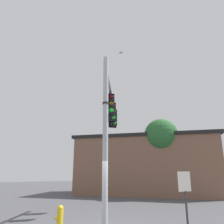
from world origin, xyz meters
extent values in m
cylinder|color=#ADB2B7|center=(0.00, 0.00, 3.36)|extent=(0.21, 0.21, 6.73)
cylinder|color=#ADB2B7|center=(-1.44, -2.79, 6.20)|extent=(3.03, 5.66, 0.17)
cylinder|color=black|center=(-1.06, -2.06, 6.02)|extent=(0.08, 0.08, 0.18)
cube|color=black|center=(-1.06, -2.06, 5.41)|extent=(0.36, 0.30, 1.05)
sphere|color=#590F0F|center=(-1.06, -1.87, 5.76)|extent=(0.22, 0.22, 0.22)
cube|color=black|center=(-1.06, -1.85, 5.86)|extent=(0.24, 0.20, 0.03)
sphere|color=brown|center=(-1.06, -1.87, 5.41)|extent=(0.22, 0.22, 0.22)
cube|color=black|center=(-1.06, -1.85, 5.51)|extent=(0.24, 0.20, 0.03)
sphere|color=#1EE533|center=(-1.06, -1.87, 5.06)|extent=(0.22, 0.22, 0.22)
cube|color=black|center=(-1.06, -1.85, 5.16)|extent=(0.24, 0.20, 0.03)
cube|color=black|center=(-1.06, -2.23, 5.41)|extent=(0.54, 0.03, 1.22)
cylinder|color=black|center=(-1.74, -3.38, 6.02)|extent=(0.08, 0.08, 0.18)
cube|color=black|center=(-1.74, -3.38, 5.41)|extent=(0.36, 0.30, 1.05)
sphere|color=#590F0F|center=(-1.74, -3.19, 5.76)|extent=(0.22, 0.22, 0.22)
cube|color=black|center=(-1.74, -3.17, 5.86)|extent=(0.24, 0.20, 0.03)
sphere|color=brown|center=(-1.74, -3.19, 5.41)|extent=(0.22, 0.22, 0.22)
cube|color=black|center=(-1.74, -3.17, 5.51)|extent=(0.24, 0.20, 0.03)
sphere|color=#1EE533|center=(-1.74, -3.19, 5.06)|extent=(0.22, 0.22, 0.22)
cube|color=black|center=(-1.74, -3.17, 5.16)|extent=(0.24, 0.20, 0.03)
cube|color=black|center=(-1.74, -3.55, 5.41)|extent=(0.54, 0.03, 1.22)
cylinder|color=black|center=(-2.43, -4.70, 6.02)|extent=(0.08, 0.08, 0.18)
cube|color=black|center=(-2.43, -4.70, 5.41)|extent=(0.36, 0.30, 1.05)
sphere|color=#590F0F|center=(-2.43, -4.51, 5.76)|extent=(0.22, 0.22, 0.22)
cube|color=black|center=(-2.43, -4.49, 5.86)|extent=(0.24, 0.20, 0.03)
sphere|color=brown|center=(-2.43, -4.51, 5.41)|extent=(0.22, 0.22, 0.22)
cube|color=black|center=(-2.43, -4.49, 5.51)|extent=(0.24, 0.20, 0.03)
sphere|color=#1EE533|center=(-2.43, -4.51, 5.06)|extent=(0.22, 0.22, 0.22)
cube|color=black|center=(-2.43, -4.49, 5.16)|extent=(0.24, 0.20, 0.03)
cube|color=black|center=(-2.43, -4.87, 5.41)|extent=(0.54, 0.03, 1.22)
cube|color=#147238|center=(-0.31, -0.60, 4.73)|extent=(0.53, 1.00, 0.22)
cube|color=white|center=(-0.31, -0.61, 4.73)|extent=(0.52, 0.99, 0.04)
cylinder|color=#262626|center=(0.00, 0.00, 4.73)|extent=(0.25, 0.25, 0.08)
ellipsoid|color=gray|center=(-2.56, -3.82, 9.63)|extent=(0.25, 0.14, 0.08)
cube|color=gray|center=(-2.57, -3.80, 9.64)|extent=(0.14, 0.28, 0.04)
cube|color=gray|center=(-2.56, -3.84, 9.64)|extent=(0.13, 0.27, 0.08)
cube|color=brown|center=(-8.45, -10.66, 2.53)|extent=(13.19, 11.97, 5.07)
cube|color=maroon|center=(-10.25, -12.94, 2.79)|extent=(9.58, 7.88, 0.30)
cube|color=black|center=(-8.45, -10.66, 5.22)|extent=(13.72, 12.45, 0.30)
cylinder|color=#4C3823|center=(-8.68, -8.30, 2.05)|extent=(0.42, 0.42, 4.10)
sphere|color=#28602D|center=(-8.68, -8.30, 5.16)|extent=(3.01, 3.01, 3.01)
cylinder|color=yellow|center=(1.17, -1.85, 0.33)|extent=(0.24, 0.24, 0.65)
sphere|color=yellow|center=(1.17, -1.85, 0.71)|extent=(0.23, 0.23, 0.23)
cylinder|color=yellow|center=(1.34, -1.85, 0.36)|extent=(0.12, 0.10, 0.10)
cylinder|color=#333333|center=(-3.23, 0.43, 0.70)|extent=(0.08, 0.08, 1.40)
cube|color=silver|center=(-3.23, 0.43, 1.75)|extent=(0.60, 0.04, 0.76)
camera|label=1|loc=(3.00, 7.54, 2.18)|focal=34.61mm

